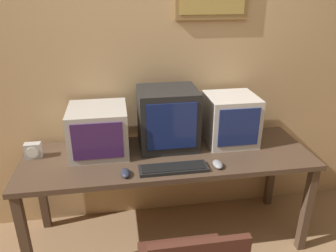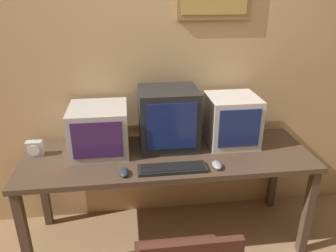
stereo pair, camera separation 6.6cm
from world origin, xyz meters
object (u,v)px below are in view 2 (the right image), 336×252
(monitor_center, at_px, (168,118))
(monitor_right, at_px, (232,120))
(mouse_near_keyboard, at_px, (217,165))
(desk_clock, at_px, (35,149))
(keyboard_main, at_px, (172,168))
(mouse_far_corner, at_px, (124,172))
(monitor_left, at_px, (99,129))

(monitor_center, distance_m, monitor_right, 0.47)
(monitor_right, xyz_separation_m, mouse_near_keyboard, (-0.20, -0.35, -0.16))
(monitor_right, bearing_deg, monitor_center, 179.00)
(mouse_near_keyboard, relative_size, desk_clock, 1.00)
(monitor_center, xyz_separation_m, monitor_right, (0.47, -0.01, -0.03))
(monitor_right, bearing_deg, mouse_near_keyboard, -119.20)
(monitor_center, relative_size, desk_clock, 4.03)
(keyboard_main, distance_m, desk_clock, 0.97)
(monitor_right, distance_m, mouse_far_corner, 0.89)
(monitor_left, bearing_deg, keyboard_main, -35.88)
(monitor_left, xyz_separation_m, monitor_right, (0.96, 0.01, 0.02))
(mouse_near_keyboard, height_order, desk_clock, desk_clock)
(mouse_far_corner, bearing_deg, keyboard_main, 3.22)
(mouse_near_keyboard, relative_size, mouse_far_corner, 1.01)
(monitor_left, xyz_separation_m, mouse_far_corner, (0.16, -0.35, -0.15))
(keyboard_main, bearing_deg, monitor_center, 86.07)
(keyboard_main, height_order, mouse_near_keyboard, mouse_near_keyboard)
(mouse_far_corner, xyz_separation_m, desk_clock, (-0.61, 0.33, 0.04))
(monitor_left, relative_size, mouse_near_keyboard, 3.69)
(keyboard_main, relative_size, mouse_near_keyboard, 4.12)
(mouse_near_keyboard, bearing_deg, monitor_right, 60.80)
(monitor_left, bearing_deg, mouse_far_corner, -65.18)
(monitor_center, relative_size, mouse_far_corner, 4.08)
(mouse_near_keyboard, height_order, mouse_far_corner, same)
(monitor_right, relative_size, desk_clock, 3.38)
(monitor_right, height_order, mouse_near_keyboard, monitor_right)
(mouse_near_keyboard, xyz_separation_m, desk_clock, (-1.21, 0.32, 0.04))
(monitor_left, bearing_deg, monitor_right, 0.62)
(mouse_near_keyboard, bearing_deg, mouse_far_corner, -178.91)
(monitor_center, relative_size, monitor_right, 1.19)
(monitor_right, xyz_separation_m, keyboard_main, (-0.49, -0.35, -0.17))
(mouse_near_keyboard, distance_m, desk_clock, 1.25)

